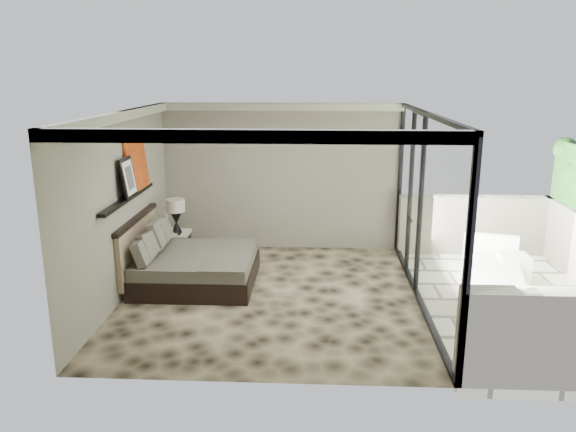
{
  "coord_description": "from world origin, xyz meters",
  "views": [
    {
      "loc": [
        0.67,
        -8.06,
        3.36
      ],
      "look_at": [
        0.24,
        0.4,
        1.18
      ],
      "focal_mm": 35.0,
      "sensor_mm": 36.0,
      "label": 1
    }
  ],
  "objects_px": {
    "bed": "(191,265)",
    "ottoman": "(513,269)",
    "nightstand": "(175,245)",
    "lounger": "(491,276)",
    "table_lamp": "(176,211)"
  },
  "relations": [
    {
      "from": "ottoman",
      "to": "lounger",
      "type": "bearing_deg",
      "value": -143.11
    },
    {
      "from": "bed",
      "to": "table_lamp",
      "type": "xyz_separation_m",
      "value": [
        -0.51,
        1.22,
        0.59
      ]
    },
    {
      "from": "nightstand",
      "to": "table_lamp",
      "type": "xyz_separation_m",
      "value": [
        0.04,
        0.03,
        0.64
      ]
    },
    {
      "from": "table_lamp",
      "to": "ottoman",
      "type": "xyz_separation_m",
      "value": [
        5.77,
        -0.9,
        -0.67
      ]
    },
    {
      "from": "bed",
      "to": "nightstand",
      "type": "xyz_separation_m",
      "value": [
        -0.55,
        1.18,
        -0.05
      ]
    },
    {
      "from": "ottoman",
      "to": "lounger",
      "type": "relative_size",
      "value": 0.24
    },
    {
      "from": "table_lamp",
      "to": "lounger",
      "type": "relative_size",
      "value": 0.32
    },
    {
      "from": "bed",
      "to": "ottoman",
      "type": "relative_size",
      "value": 4.07
    },
    {
      "from": "ottoman",
      "to": "lounger",
      "type": "height_order",
      "value": "lounger"
    },
    {
      "from": "nightstand",
      "to": "ottoman",
      "type": "distance_m",
      "value": 5.87
    },
    {
      "from": "ottoman",
      "to": "table_lamp",
      "type": "bearing_deg",
      "value": 171.12
    },
    {
      "from": "table_lamp",
      "to": "nightstand",
      "type": "bearing_deg",
      "value": -140.35
    },
    {
      "from": "nightstand",
      "to": "bed",
      "type": "bearing_deg",
      "value": -43.99
    },
    {
      "from": "bed",
      "to": "lounger",
      "type": "relative_size",
      "value": 1.0
    },
    {
      "from": "nightstand",
      "to": "ottoman",
      "type": "bearing_deg",
      "value": 12.45
    }
  ]
}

